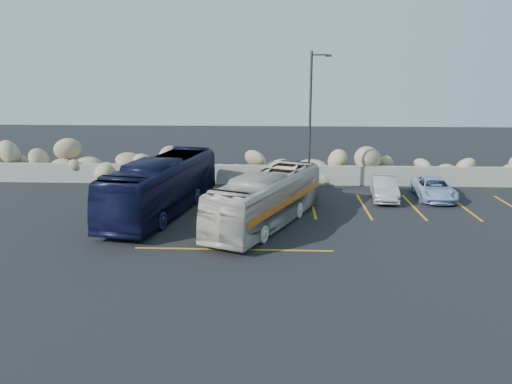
{
  "coord_description": "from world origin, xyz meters",
  "views": [
    {
      "loc": [
        0.79,
        -18.62,
        7.05
      ],
      "look_at": [
        -0.27,
        4.0,
        1.45
      ],
      "focal_mm": 35.0,
      "sensor_mm": 36.0,
      "label": 1
    }
  ],
  "objects_px": {
    "lamppost": "(311,120)",
    "vintage_bus": "(267,199)",
    "car_a": "(299,184)",
    "car_d": "(434,189)",
    "tour_coach": "(162,186)",
    "car_b": "(384,189)"
  },
  "relations": [
    {
      "from": "car_a",
      "to": "car_b",
      "type": "distance_m",
      "value": 4.73
    },
    {
      "from": "lamppost",
      "to": "car_a",
      "type": "xyz_separation_m",
      "value": [
        -0.64,
        -0.86,
        -3.53
      ]
    },
    {
      "from": "tour_coach",
      "to": "car_a",
      "type": "bearing_deg",
      "value": 35.88
    },
    {
      "from": "vintage_bus",
      "to": "tour_coach",
      "type": "height_order",
      "value": "tour_coach"
    },
    {
      "from": "car_a",
      "to": "car_b",
      "type": "bearing_deg",
      "value": 1.92
    },
    {
      "from": "lamppost",
      "to": "car_b",
      "type": "distance_m",
      "value": 5.59
    },
    {
      "from": "lamppost",
      "to": "vintage_bus",
      "type": "xyz_separation_m",
      "value": [
        -2.31,
        -5.93,
        -3.06
      ]
    },
    {
      "from": "tour_coach",
      "to": "car_b",
      "type": "height_order",
      "value": "tour_coach"
    },
    {
      "from": "vintage_bus",
      "to": "car_d",
      "type": "distance_m",
      "value": 10.62
    },
    {
      "from": "lamppost",
      "to": "car_d",
      "type": "height_order",
      "value": "lamppost"
    },
    {
      "from": "tour_coach",
      "to": "car_b",
      "type": "bearing_deg",
      "value": 25.65
    },
    {
      "from": "car_a",
      "to": "lamppost",
      "type": "bearing_deg",
      "value": 56.87
    },
    {
      "from": "lamppost",
      "to": "car_d",
      "type": "bearing_deg",
      "value": -5.62
    },
    {
      "from": "vintage_bus",
      "to": "tour_coach",
      "type": "distance_m",
      "value": 5.55
    },
    {
      "from": "lamppost",
      "to": "vintage_bus",
      "type": "bearing_deg",
      "value": -111.27
    },
    {
      "from": "tour_coach",
      "to": "lamppost",
      "type": "bearing_deg",
      "value": 39.2
    },
    {
      "from": "car_a",
      "to": "car_d",
      "type": "bearing_deg",
      "value": 4.75
    },
    {
      "from": "car_d",
      "to": "car_b",
      "type": "bearing_deg",
      "value": -170.34
    },
    {
      "from": "tour_coach",
      "to": "car_d",
      "type": "bearing_deg",
      "value": 23.92
    },
    {
      "from": "lamppost",
      "to": "car_a",
      "type": "bearing_deg",
      "value": -126.52
    },
    {
      "from": "vintage_bus",
      "to": "car_a",
      "type": "height_order",
      "value": "vintage_bus"
    },
    {
      "from": "lamppost",
      "to": "car_d",
      "type": "xyz_separation_m",
      "value": [
        6.9,
        -0.68,
        -3.72
      ]
    }
  ]
}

